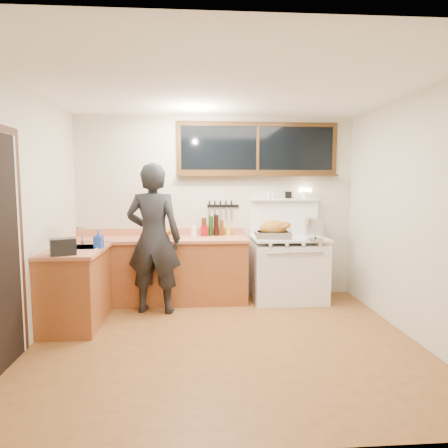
{
  "coord_description": "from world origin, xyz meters",
  "views": [
    {
      "loc": [
        -0.31,
        -4.04,
        1.67
      ],
      "look_at": [
        0.05,
        0.85,
        1.15
      ],
      "focal_mm": 32.0,
      "sensor_mm": 36.0,
      "label": 1
    }
  ],
  "objects": [
    {
      "name": "back_window",
      "position": [
        0.6,
        1.72,
        2.06
      ],
      "size": [
        2.32,
        0.13,
        0.77
      ],
      "color": "black",
      "rests_on": "room_shell"
    },
    {
      "name": "pot_lid",
      "position": [
        1.29,
        1.1,
        0.91
      ],
      "size": [
        0.25,
        0.25,
        0.04
      ],
      "color": "silver",
      "rests_on": "vintage_stove"
    },
    {
      "name": "counter_left",
      "position": [
        -1.7,
        0.62,
        0.45
      ],
      "size": [
        0.64,
        1.09,
        0.9
      ],
      "color": "brown",
      "rests_on": "ground"
    },
    {
      "name": "knife_strip",
      "position": [
        0.08,
        1.73,
        1.31
      ],
      "size": [
        0.46,
        0.03,
        0.28
      ],
      "color": "black",
      "rests_on": "room_shell"
    },
    {
      "name": "saucepan",
      "position": [
        0.97,
        1.57,
        0.95
      ],
      "size": [
        0.19,
        0.27,
        0.11
      ],
      "color": "silver",
      "rests_on": "vintage_stove"
    },
    {
      "name": "toaster",
      "position": [
        -1.7,
        0.23,
        0.99
      ],
      "size": [
        0.3,
        0.26,
        0.18
      ],
      "color": "black",
      "rests_on": "counter_left"
    },
    {
      "name": "pitcher",
      "position": [
        -0.32,
        1.54,
        0.98
      ],
      "size": [
        0.11,
        0.11,
        0.16
      ],
      "color": "white",
      "rests_on": "counter_back"
    },
    {
      "name": "vintage_stove",
      "position": [
        1.0,
        1.41,
        0.47
      ],
      "size": [
        1.02,
        0.74,
        1.58
      ],
      "color": "white",
      "rests_on": "ground"
    },
    {
      "name": "soap_bottle",
      "position": [
        -1.43,
        0.65,
        1.0
      ],
      "size": [
        0.11,
        0.11,
        0.21
      ],
      "color": "blue",
      "rests_on": "counter_left"
    },
    {
      "name": "room_shell",
      "position": [
        0.0,
        0.0,
        1.65
      ],
      "size": [
        4.1,
        3.6,
        2.65
      ],
      "color": "beige",
      "rests_on": "ground"
    },
    {
      "name": "bottle_cluster",
      "position": [
        -0.03,
        1.63,
        1.03
      ],
      "size": [
        0.42,
        0.07,
        0.3
      ],
      "color": "black",
      "rests_on": "counter_back"
    },
    {
      "name": "ground_plane",
      "position": [
        0.0,
        0.0,
        -0.01
      ],
      "size": [
        4.0,
        3.5,
        0.02
      ],
      "primitive_type": "cube",
      "color": "brown"
    },
    {
      "name": "man",
      "position": [
        -0.83,
        1.02,
        0.95
      ],
      "size": [
        0.76,
        0.56,
        1.91
      ],
      "color": "black",
      "rests_on": "ground"
    },
    {
      "name": "coffee_tin",
      "position": [
        -0.17,
        1.6,
        0.97
      ],
      "size": [
        0.11,
        0.09,
        0.15
      ],
      "color": "maroon",
      "rests_on": "counter_back"
    },
    {
      "name": "counter_back",
      "position": [
        -0.8,
        1.45,
        0.45
      ],
      "size": [
        2.44,
        0.64,
        1.0
      ],
      "color": "brown",
      "rests_on": "ground"
    },
    {
      "name": "roast_turkey",
      "position": [
        0.75,
        1.27,
        1.0
      ],
      "size": [
        0.51,
        0.39,
        0.26
      ],
      "color": "silver",
      "rests_on": "vintage_stove"
    },
    {
      "name": "sink_unit",
      "position": [
        -1.68,
        0.7,
        0.85
      ],
      "size": [
        0.5,
        0.45,
        0.37
      ],
      "color": "white",
      "rests_on": "counter_left"
    },
    {
      "name": "stockpot",
      "position": [
        1.4,
        1.54,
        1.03
      ],
      "size": [
        0.31,
        0.31,
        0.26
      ],
      "color": "silver",
      "rests_on": "vintage_stove"
    },
    {
      "name": "cutting_board",
      "position": [
        -0.73,
        1.39,
        0.95
      ],
      "size": [
        0.42,
        0.34,
        0.14
      ],
      "color": "#C3724D",
      "rests_on": "counter_back"
    }
  ]
}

